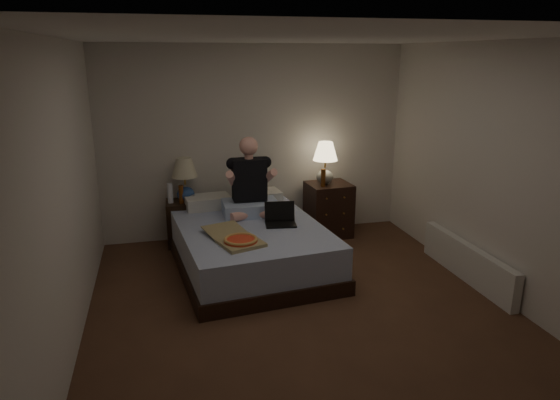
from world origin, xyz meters
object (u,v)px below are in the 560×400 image
object	(u,v)px
lamp_right	(325,163)
water_bottle	(170,193)
soda_can	(193,199)
laptop	(281,215)
radiator	(467,262)
lamp_left	(185,180)
nightstand_left	(185,223)
bed	(250,246)
person	(250,177)
beer_bottle_right	(323,178)
nightstand_right	(328,209)
beer_bottle_left	(181,194)
pizza_box	(241,241)

from	to	relation	value
lamp_right	water_bottle	size ratio (longest dim) A/B	2.24
lamp_right	soda_can	world-z (taller)	lamp_right
laptop	radiator	xyz separation A→B (m)	(1.89, -0.79, -0.43)
lamp_left	lamp_right	distance (m)	1.82
nightstand_left	radiator	bearing A→B (deg)	-29.45
bed	lamp_left	world-z (taller)	lamp_left
lamp_right	soda_can	xyz separation A→B (m)	(-1.73, 0.05, -0.38)
nightstand_left	person	bearing A→B (deg)	-32.91
lamp_right	beer_bottle_right	xyz separation A→B (m)	(-0.06, -0.12, -0.17)
water_bottle	laptop	distance (m)	1.54
bed	nightstand_right	bearing A→B (deg)	27.48
nightstand_left	lamp_right	size ratio (longest dim) A/B	1.02
nightstand_left	lamp_right	distance (m)	1.98
nightstand_left	water_bottle	bearing A→B (deg)	-169.99
beer_bottle_left	pizza_box	world-z (taller)	beer_bottle_left
nightstand_right	water_bottle	bearing A→B (deg)	173.59
lamp_right	beer_bottle_left	bearing A→B (deg)	178.34
nightstand_left	nightstand_right	world-z (taller)	nightstand_right
beer_bottle_right	radiator	bearing A→B (deg)	-54.06
water_bottle	radiator	distance (m)	3.58
water_bottle	soda_can	world-z (taller)	water_bottle
nightstand_left	beer_bottle_right	xyz separation A→B (m)	(1.77, -0.25, 0.55)
person	nightstand_left	bearing A→B (deg)	145.96
lamp_right	radiator	world-z (taller)	lamp_right
nightstand_left	person	size ratio (longest dim) A/B	0.62
lamp_left	beer_bottle_right	size ratio (longest dim) A/B	2.43
nightstand_right	lamp_right	world-z (taller)	lamp_right
nightstand_right	person	size ratio (longest dim) A/B	0.77
nightstand_left	lamp_right	bearing A→B (deg)	-1.40
lamp_left	soda_can	distance (m)	0.25
beer_bottle_left	beer_bottle_right	world-z (taller)	beer_bottle_right
nightstand_right	lamp_right	bearing A→B (deg)	176.36
soda_can	laptop	distance (m)	1.31
nightstand_left	beer_bottle_right	size ratio (longest dim) A/B	2.49
nightstand_right	person	bearing A→B (deg)	-163.49
nightstand_right	pizza_box	size ratio (longest dim) A/B	0.95
beer_bottle_right	pizza_box	xyz separation A→B (m)	(-1.29, -1.25, -0.28)
person	radiator	xyz separation A→B (m)	(2.15, -1.27, -0.78)
pizza_box	lamp_left	bearing A→B (deg)	89.05
beer_bottle_left	person	distance (m)	0.96
soda_can	pizza_box	size ratio (longest dim) A/B	0.13
nightstand_right	beer_bottle_left	distance (m)	1.96
laptop	soda_can	bearing A→B (deg)	141.85
nightstand_right	nightstand_left	bearing A→B (deg)	172.72
nightstand_left	water_bottle	world-z (taller)	water_bottle
bed	radiator	world-z (taller)	bed
beer_bottle_right	laptop	bearing A→B (deg)	-134.52
lamp_right	water_bottle	distance (m)	2.02
soda_can	laptop	bearing A→B (deg)	-45.96
lamp_right	person	size ratio (longest dim) A/B	0.60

